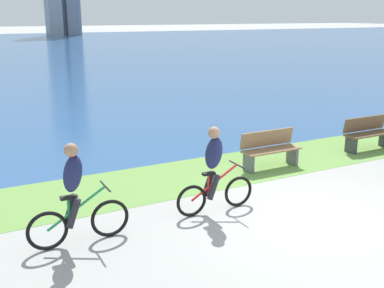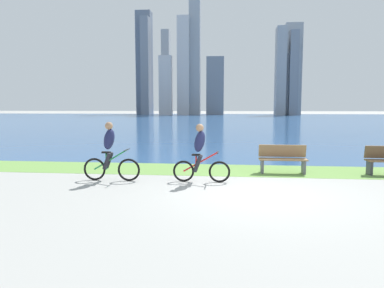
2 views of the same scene
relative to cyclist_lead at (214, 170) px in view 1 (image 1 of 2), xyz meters
name	(u,v)px [view 1 (image 1 of 2)]	position (x,y,z in m)	size (l,w,h in m)	color
ground_plane	(316,221)	(1.43, -1.23, -0.83)	(300.00, 300.00, 0.00)	#9E9E99
grass_strip_bayside	(224,170)	(1.43, 1.98, -0.82)	(120.00, 2.24, 0.01)	#6B9947
bay_water_surface	(7,49)	(1.43, 46.54, -0.83)	(300.00, 86.87, 0.00)	#2D568C
cyclist_lead	(214,170)	(0.00, 0.00, 0.00)	(1.62, 0.52, 1.65)	black
cyclist_trailing	(75,195)	(-2.58, -0.08, 0.01)	(1.66, 0.52, 1.69)	black
bench_near_path	(368,133)	(5.83, 1.68, -0.38)	(1.50, 0.47, 0.90)	brown
bench_far_along_path	(270,149)	(2.52, 1.66, -0.38)	(1.50, 0.47, 0.90)	olive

